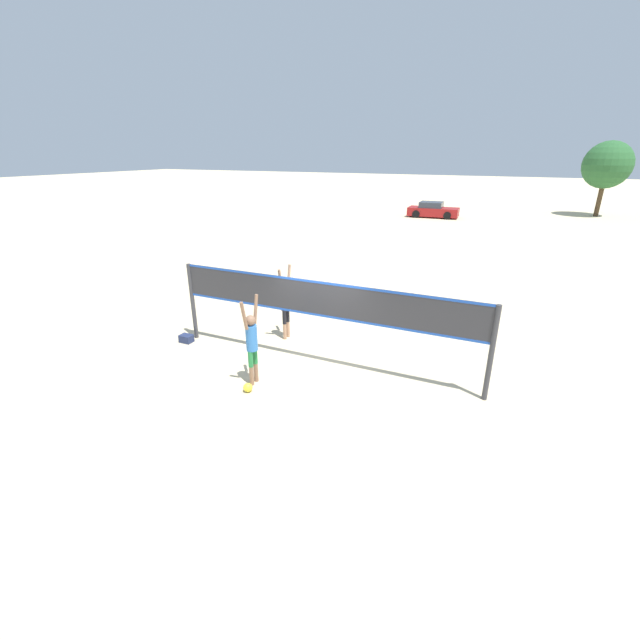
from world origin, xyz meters
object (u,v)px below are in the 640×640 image
volleyball_net (320,306)px  player_blocker (285,301)px  volleyball (248,388)px  tree_left_cluster (607,165)px  player_spiker (252,340)px  parked_car_near (433,210)px  gear_bag (186,339)px

volleyball_net → player_blocker: size_ratio=3.80×
volleyball → tree_left_cluster: (11.37, 38.08, 4.17)m
player_spiker → player_blocker: bearing=12.5°
player_blocker → parked_car_near: (-1.01, 28.11, -0.61)m
player_blocker → gear_bag: player_blocker is taller
volleyball_net → parked_car_near: volleyball_net is taller
player_spiker → volleyball: (0.09, -0.42, -1.08)m
volleyball → parked_car_near: (-1.72, 31.32, 0.48)m
volleyball → gear_bag: size_ratio=0.59×
player_spiker → tree_left_cluster: tree_left_cluster is taller
player_blocker → tree_left_cluster: size_ratio=0.36×
volleyball → tree_left_cluster: size_ratio=0.04×
volleyball_net → player_blocker: volleyball_net is taller
player_spiker → tree_left_cluster: bearing=-16.9°
player_spiker → tree_left_cluster: 39.48m
volleyball → parked_car_near: parked_car_near is taller
parked_car_near → gear_bag: bearing=-95.4°
player_blocker → tree_left_cluster: tree_left_cluster is taller
volleyball → parked_car_near: 31.37m
volleyball_net → parked_car_near: (-2.70, 29.27, -1.09)m
volleyball_net → tree_left_cluster: 37.59m
volleyball → gear_bag: 3.71m
gear_bag → parked_car_near: bearing=86.9°
tree_left_cluster → player_blocker: bearing=-109.1°
player_blocker → volleyball: (0.71, -3.21, -1.09)m
player_spiker → parked_car_near: size_ratio=0.52×
parked_car_near → volleyball_net: bearing=-87.0°
player_spiker → parked_car_near: bearing=3.0°
player_blocker → parked_car_near: bearing=-177.9°
volleyball_net → player_blocker: (-1.68, 1.16, -0.48)m
player_blocker → tree_left_cluster: 37.03m
player_blocker → volleyball: bearing=12.5°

